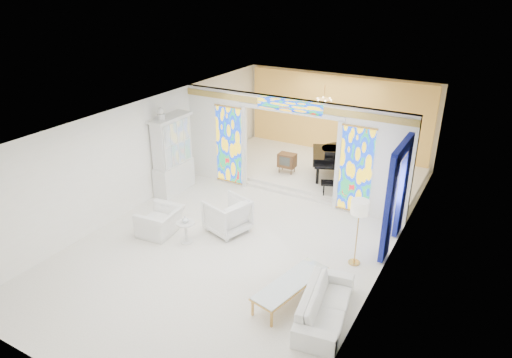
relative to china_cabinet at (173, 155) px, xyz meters
The scene contains 24 objects.
floor 3.47m from the china_cabinet, 10.50° to the right, with size 12.00×12.00×0.00m, color white.
ceiling 3.75m from the china_cabinet, 10.50° to the right, with size 7.00×12.00×0.02m, color white.
wall_back 6.30m from the china_cabinet, 59.24° to the left, with size 7.00×0.02×3.00m, color white.
wall_front 7.35m from the china_cabinet, 64.01° to the right, with size 7.00×0.02×3.00m, color white.
wall_left 0.74m from the china_cabinet, 115.42° to the right, with size 0.02×12.00×3.00m, color white.
wall_right 6.75m from the china_cabinet, ahead, with size 0.02×12.00×3.00m, color white.
partition_wall 3.54m from the china_cabinet, 23.50° to the left, with size 7.00×0.22×3.00m.
stained_glass_left 1.76m from the china_cabinet, 47.47° to the left, with size 0.90×0.04×2.40m, color gold.
stained_glass_right 5.41m from the china_cabinet, 13.85° to the left, with size 0.90×0.04×2.40m, color gold.
stained_glass_transom 3.84m from the china_cabinet, 21.91° to the left, with size 2.00×0.04×0.34m, color gold.
alcove_platform 4.88m from the china_cabinet, 47.45° to the left, with size 6.80×3.80×0.18m, color white.
gold_curtain_back 6.19m from the china_cabinet, 58.67° to the left, with size 6.70×0.10×2.90m, color #FBBD57.
chandelier 5.02m from the china_cabinet, 44.89° to the left, with size 0.48×0.48×0.30m, color #BD8C42.
blue_drapes 6.63m from the china_cabinet, ahead, with size 0.14×1.85×2.65m.
china_cabinet is the anchor object (origin of this frame).
armchair_left 2.69m from the china_cabinet, 59.55° to the right, with size 1.05×0.92×0.68m, color silver.
armchair_right 3.09m from the china_cabinet, 24.60° to the right, with size 0.97×0.99×0.90m, color white.
sofa 6.97m from the china_cabinet, 26.86° to the right, with size 2.08×0.81×0.61m, color white.
side_table 3.20m from the china_cabinet, 46.21° to the right, with size 0.56×0.56×0.56m.
vase 3.14m from the china_cabinet, 46.21° to the right, with size 0.16×0.16×0.17m, color silver.
coffee_table 6.16m from the china_cabinet, 28.79° to the right, with size 0.99×1.99×0.43m.
floor_lamp 6.18m from the china_cabinet, ahead, with size 0.41×0.41×1.62m.
grand_piano 5.18m from the china_cabinet, 38.10° to the left, with size 1.88×2.85×1.01m.
tv_console 3.71m from the china_cabinet, 45.61° to the left, with size 0.57×0.40×0.65m.
Camera 1 is at (5.24, -9.30, 6.11)m, focal length 32.00 mm.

